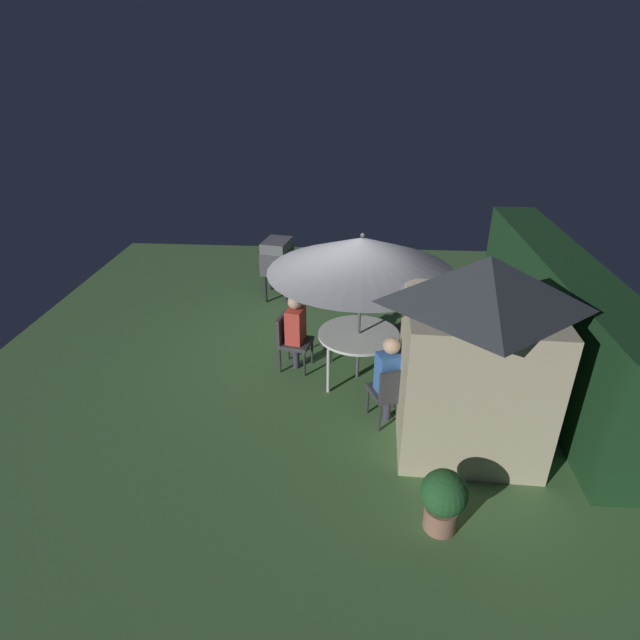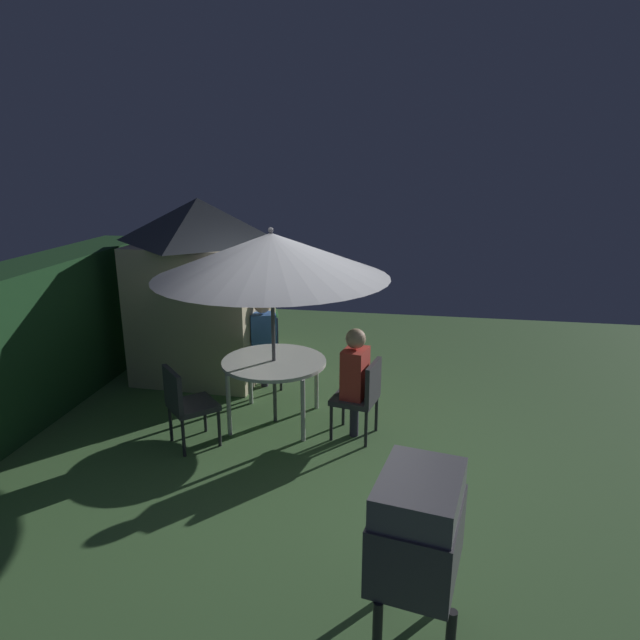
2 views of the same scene
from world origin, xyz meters
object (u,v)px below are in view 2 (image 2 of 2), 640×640
(garden_shed, at_px, (202,287))
(chair_near_shed, at_px, (362,394))
(patio_table, at_px, (274,365))
(person_in_red, at_px, (355,370))
(patio_umbrella, at_px, (271,255))
(bbq_grill, at_px, (418,528))
(chair_far_side, at_px, (263,348))
(chair_toward_hedge, at_px, (185,401))
(person_in_blue, at_px, (263,331))
(potted_plant_by_shed, at_px, (264,321))

(garden_shed, xyz_separation_m, chair_near_shed, (-1.58, -2.41, -0.75))
(patio_table, height_order, person_in_red, person_in_red)
(patio_umbrella, bearing_deg, bbq_grill, -150.65)
(bbq_grill, height_order, chair_far_side, bbq_grill)
(chair_toward_hedge, height_order, person_in_blue, person_in_blue)
(chair_toward_hedge, bearing_deg, patio_table, -46.99)
(chair_near_shed, xyz_separation_m, potted_plant_by_shed, (3.00, 1.93, -0.12))
(chair_toward_hedge, distance_m, person_in_blue, 1.81)
(garden_shed, relative_size, person_in_red, 1.98)
(chair_near_shed, bearing_deg, potted_plant_by_shed, 32.75)
(potted_plant_by_shed, height_order, person_in_red, person_in_red)
(garden_shed, height_order, patio_table, garden_shed)
(chair_near_shed, height_order, potted_plant_by_shed, chair_near_shed)
(garden_shed, distance_m, patio_umbrella, 2.05)
(chair_far_side, bearing_deg, person_in_red, -132.69)
(potted_plant_by_shed, height_order, person_in_blue, person_in_blue)
(garden_shed, bearing_deg, chair_near_shed, -123.20)
(chair_near_shed, distance_m, chair_toward_hedge, 1.91)
(garden_shed, distance_m, person_in_blue, 1.13)
(garden_shed, relative_size, bbq_grill, 2.08)
(patio_table, bearing_deg, chair_far_side, 21.90)
(potted_plant_by_shed, bearing_deg, patio_table, -162.39)
(person_in_red, bearing_deg, chair_toward_hedge, 106.86)
(patio_umbrella, relative_size, person_in_red, 2.08)
(patio_table, xyz_separation_m, potted_plant_by_shed, (2.77, 0.88, -0.31))
(bbq_grill, distance_m, chair_far_side, 4.52)
(garden_shed, distance_m, potted_plant_by_shed, 1.74)
(bbq_grill, xyz_separation_m, person_in_red, (2.71, 0.68, -0.06))
(chair_near_shed, bearing_deg, chair_far_side, 48.57)
(patio_umbrella, distance_m, chair_near_shed, 1.82)
(garden_shed, relative_size, chair_near_shed, 2.78)
(bbq_grill, xyz_separation_m, chair_near_shed, (2.69, 0.59, -0.33))
(patio_umbrella, distance_m, chair_toward_hedge, 1.83)
(bbq_grill, distance_m, person_in_red, 2.80)
(chair_far_side, height_order, person_in_blue, person_in_blue)
(patio_table, distance_m, bbq_grill, 3.35)
(person_in_blue, bearing_deg, potted_plant_by_shed, 15.07)
(patio_table, bearing_deg, chair_near_shed, -102.11)
(person_in_blue, bearing_deg, person_in_red, -131.54)
(patio_table, distance_m, person_in_blue, 1.09)
(chair_near_shed, relative_size, person_in_blue, 0.71)
(chair_near_shed, relative_size, chair_far_side, 1.00)
(patio_table, xyz_separation_m, chair_far_side, (1.08, 0.44, -0.18))
(garden_shed, xyz_separation_m, patio_umbrella, (-1.35, -1.36, 0.72))
(chair_far_side, bearing_deg, patio_umbrella, -158.10)
(patio_umbrella, bearing_deg, person_in_blue, 21.90)
(garden_shed, xyz_separation_m, person_in_blue, (-0.35, -0.96, -0.49))
(chair_far_side, relative_size, chair_toward_hedge, 1.00)
(chair_toward_hedge, bearing_deg, patio_umbrella, -46.99)
(patio_table, relative_size, chair_near_shed, 1.34)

